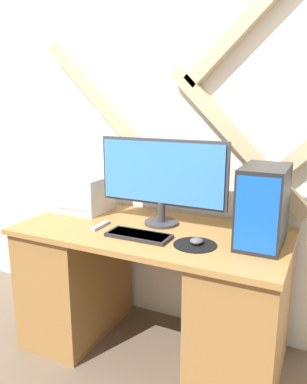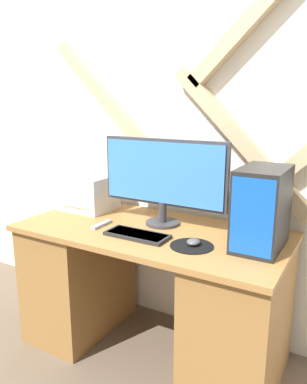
{
  "view_description": "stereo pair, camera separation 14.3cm",
  "coord_description": "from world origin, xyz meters",
  "views": [
    {
      "loc": [
        0.85,
        -1.38,
        1.43
      ],
      "look_at": [
        0.02,
        0.36,
        0.96
      ],
      "focal_mm": 35.0,
      "sensor_mm": 36.0,
      "label": 1
    },
    {
      "loc": [
        0.98,
        -1.31,
        1.43
      ],
      "look_at": [
        0.02,
        0.36,
        0.96
      ],
      "focal_mm": 35.0,
      "sensor_mm": 36.0,
      "label": 2
    }
  ],
  "objects": [
    {
      "name": "desk",
      "position": [
        0.0,
        0.36,
        0.39
      ],
      "size": [
        1.46,
        0.71,
        0.75
      ],
      "color": "olive",
      "rests_on": "ground_plane"
    },
    {
      "name": "printer",
      "position": [
        -0.54,
        0.5,
        0.86
      ],
      "size": [
        0.31,
        0.28,
        0.22
      ],
      "color": "beige",
      "rests_on": "desk"
    },
    {
      "name": "remote_control",
      "position": [
        -0.26,
        0.26,
        0.76
      ],
      "size": [
        0.03,
        0.16,
        0.02
      ],
      "color": "gray",
      "rests_on": "desk"
    },
    {
      "name": "mousepad",
      "position": [
        0.3,
        0.24,
        0.75
      ],
      "size": [
        0.21,
        0.21,
        0.0
      ],
      "color": "black",
      "rests_on": "desk"
    },
    {
      "name": "wall_back",
      "position": [
        0.01,
        0.76,
        1.36
      ],
      "size": [
        6.4,
        0.13,
        2.7
      ],
      "color": "white",
      "rests_on": "ground_plane"
    },
    {
      "name": "mouse",
      "position": [
        0.3,
        0.25,
        0.77
      ],
      "size": [
        0.06,
        0.07,
        0.03
      ],
      "color": "#4C4C51",
      "rests_on": "mousepad"
    },
    {
      "name": "computer_tower",
      "position": [
        0.58,
        0.39,
        0.94
      ],
      "size": [
        0.21,
        0.35,
        0.38
      ],
      "color": "black",
      "rests_on": "desk"
    },
    {
      "name": "keyboard",
      "position": [
        -0.0,
        0.22,
        0.76
      ],
      "size": [
        0.33,
        0.14,
        0.02
      ],
      "color": "black",
      "rests_on": "desk"
    },
    {
      "name": "monitor",
      "position": [
        0.02,
        0.46,
        1.03
      ],
      "size": [
        0.74,
        0.19,
        0.48
      ],
      "color": "#333338",
      "rests_on": "desk"
    }
  ]
}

